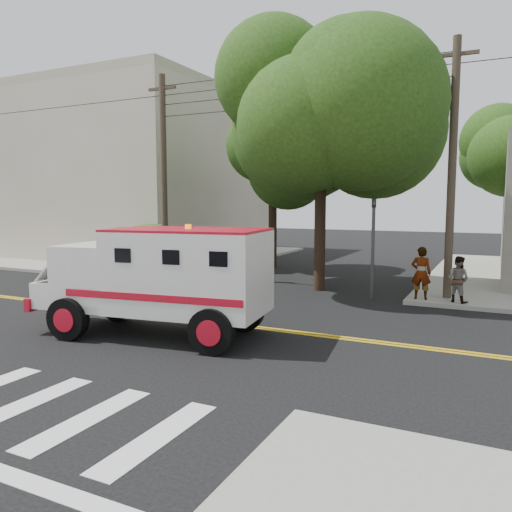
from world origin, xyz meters
The scene contains 13 objects.
ground centered at (0.00, 0.00, 0.00)m, with size 100.00×100.00×0.00m, color black.
sidewalk_nw centered at (-13.50, 13.50, 0.07)m, with size 17.00×17.00×0.15m, color gray.
building_left centered at (-15.50, 15.00, 5.15)m, with size 16.00×14.00×10.00m, color #B2A992.
utility_pole_left centered at (-5.60, 6.00, 4.50)m, with size 0.28×0.28×9.00m, color #382D23.
utility_pole_right centered at (6.30, 6.20, 4.50)m, with size 0.28×0.28×9.00m, color #382D23.
tree_main centered at (1.94, 6.21, 7.20)m, with size 6.08×5.70×9.85m.
tree_left centered at (-2.68, 11.79, 5.73)m, with size 4.48×4.20×7.70m.
traffic_signal centered at (3.80, 5.60, 2.23)m, with size 0.15×0.18×3.60m.
accessibility_sign centered at (-6.20, 6.17, 1.37)m, with size 0.45×0.10×2.02m.
palm_planter centered at (-7.44, 6.62, 1.65)m, with size 3.52×2.63×2.36m.
armored_truck centered at (0.01, -1.83, 1.61)m, with size 6.44×3.18×2.82m.
pedestrian_a centered at (5.50, 5.50, 1.06)m, with size 0.67×0.44×1.83m, color gray.
pedestrian_b centered at (6.69, 5.50, 0.93)m, with size 0.76×0.59×1.56m, color gray.
Camera 1 is at (7.83, -12.24, 3.48)m, focal length 35.00 mm.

